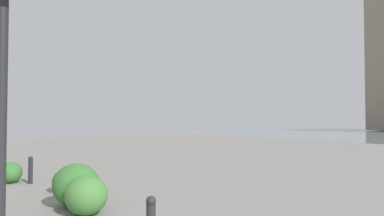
% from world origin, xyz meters
% --- Properties ---
extents(lamppost, '(0.98, 0.28, 3.74)m').
position_xyz_m(lamppost, '(3.57, 0.68, 2.51)').
color(lamppost, '#232328').
rests_on(lamppost, ground).
extents(bollard_mid, '(0.13, 0.13, 0.75)m').
position_xyz_m(bollard_mid, '(9.04, -1.17, 0.39)').
color(bollard_mid, '#232328').
rests_on(bollard_mid, ground).
extents(shrub_low, '(0.86, 0.77, 0.73)m').
position_xyz_m(shrub_low, '(4.85, -1.02, 0.36)').
color(shrub_low, '#477F38').
rests_on(shrub_low, ground).
extents(shrub_round, '(0.65, 0.59, 0.56)m').
position_xyz_m(shrub_round, '(7.20, -1.47, 0.28)').
color(shrub_round, '#477F38').
rests_on(shrub_round, ground).
extents(shrub_wide, '(0.68, 0.61, 0.58)m').
position_xyz_m(shrub_wide, '(9.49, -0.77, 0.29)').
color(shrub_wide, '#387533').
rests_on(shrub_wide, ground).
extents(shrub_tall, '(1.02, 0.92, 0.87)m').
position_xyz_m(shrub_tall, '(5.60, -1.12, 0.43)').
color(shrub_tall, '#387533').
rests_on(shrub_tall, ground).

